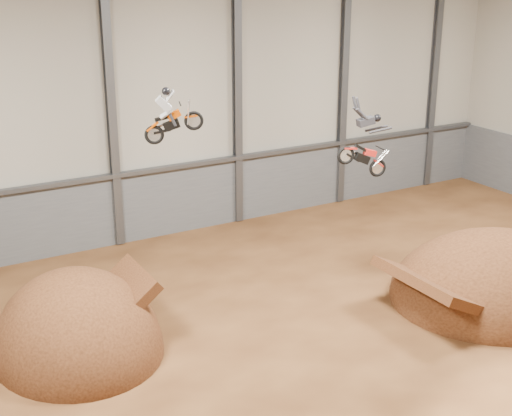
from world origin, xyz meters
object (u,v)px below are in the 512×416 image
(takeoff_ramp, at_px, (79,350))
(fmx_rider_b, at_px, (360,138))
(landing_ramp, at_px, (495,296))
(fmx_rider_a, at_px, (176,109))

(takeoff_ramp, xyz_separation_m, fmx_rider_b, (11.25, -1.28, 6.74))
(landing_ramp, height_order, fmx_rider_b, fmx_rider_b)
(fmx_rider_a, xyz_separation_m, fmx_rider_b, (8.07, 0.94, -2.08))
(landing_ramp, xyz_separation_m, fmx_rider_b, (-5.14, 3.05, 6.74))
(landing_ramp, distance_m, fmx_rider_a, 16.02)
(fmx_rider_a, bearing_deg, takeoff_ramp, 164.60)
(landing_ramp, distance_m, fmx_rider_b, 9.01)
(landing_ramp, bearing_deg, takeoff_ramp, 165.20)
(takeoff_ramp, height_order, fmx_rider_b, fmx_rider_b)
(landing_ramp, bearing_deg, fmx_rider_a, 170.91)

